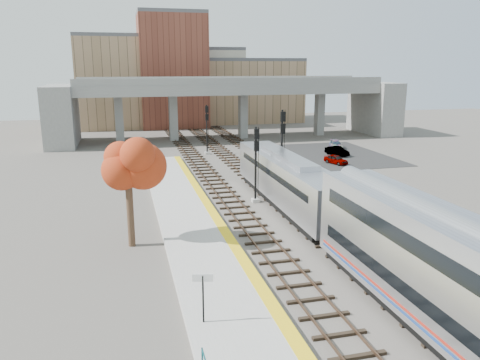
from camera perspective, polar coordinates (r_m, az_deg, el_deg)
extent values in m
plane|color=#47423D|center=(31.27, 8.89, -7.52)|extent=(160.00, 160.00, 0.00)
cube|color=#9E9E99|center=(29.26, -4.43, -8.55)|extent=(4.50, 60.00, 0.35)
cube|color=yellow|center=(29.54, -0.77, -7.90)|extent=(0.70, 60.00, 0.01)
cube|color=black|center=(41.65, -1.91, -1.80)|extent=(2.50, 95.00, 0.14)
cube|color=brown|center=(41.48, -2.88, -1.72)|extent=(0.07, 95.00, 0.14)
cube|color=brown|center=(41.77, -0.95, -1.59)|extent=(0.07, 95.00, 0.14)
cube|color=black|center=(42.71, 3.60, -1.43)|extent=(2.50, 95.00, 0.14)
cube|color=brown|center=(42.47, 2.68, -1.35)|extent=(0.07, 95.00, 0.14)
cube|color=brown|center=(42.90, 4.51, -1.22)|extent=(0.07, 95.00, 0.14)
cube|color=black|center=(44.07, 8.56, -1.08)|extent=(2.50, 95.00, 0.14)
cube|color=brown|center=(43.77, 7.70, -1.00)|extent=(0.07, 95.00, 0.14)
cube|color=brown|center=(44.31, 9.42, -0.88)|extent=(0.07, 95.00, 0.14)
cube|color=slate|center=(73.70, -1.15, 11.08)|extent=(46.00, 10.00, 1.50)
cube|color=slate|center=(68.99, -0.23, 11.94)|extent=(46.00, 0.20, 1.00)
cube|color=slate|center=(78.33, -1.97, 12.16)|extent=(46.00, 0.20, 1.00)
cube|color=slate|center=(72.11, -14.51, 7.20)|extent=(1.20, 1.60, 7.00)
cube|color=slate|center=(72.52, -8.14, 7.54)|extent=(1.20, 1.60, 7.00)
cube|color=slate|center=(74.50, 0.38, 7.84)|extent=(1.20, 1.60, 7.00)
cube|color=slate|center=(78.78, 9.65, 7.97)|extent=(1.20, 1.60, 7.00)
cube|color=slate|center=(72.51, -20.92, 7.37)|extent=(4.00, 12.00, 8.50)
cube|color=slate|center=(83.25, 16.06, 8.46)|extent=(4.00, 12.00, 8.50)
cube|color=#9E7D5C|center=(91.76, -13.45, 11.42)|extent=(18.00, 14.00, 16.00)
cube|color=#4C4C4F|center=(91.84, -13.75, 16.59)|extent=(18.00, 14.00, 0.60)
cube|color=beige|center=(98.05, -5.12, 11.28)|extent=(16.00, 16.00, 14.00)
cube|color=#4C4C4F|center=(98.00, -5.22, 15.55)|extent=(16.00, 16.00, 0.60)
cube|color=brown|center=(89.23, -8.21, 12.88)|extent=(12.00, 10.00, 20.00)
cube|color=#4C4C4F|center=(89.67, -8.45, 19.47)|extent=(12.00, 10.00, 0.60)
cube|color=#9E7D5C|center=(98.26, 0.95, 10.76)|extent=(20.00, 14.00, 12.00)
cube|color=#4C4C4F|center=(98.13, 0.97, 14.43)|extent=(20.00, 14.00, 0.60)
cube|color=black|center=(61.48, 10.76, 3.03)|extent=(14.00, 18.00, 0.04)
cube|color=#A8AAB2|center=(37.95, 5.76, 0.13)|extent=(3.00, 19.00, 3.20)
cube|color=black|center=(46.68, 1.80, 3.54)|extent=(2.20, 0.06, 1.10)
cube|color=black|center=(37.81, 5.78, 1.02)|extent=(3.02, 16.15, 0.50)
cube|color=black|center=(38.43, 5.69, -2.55)|extent=(2.70, 17.10, 0.50)
cube|color=#A8AAB2|center=(37.56, 5.82, 2.80)|extent=(1.60, 9.50, 0.40)
cube|color=#9E9E99|center=(39.65, 1.88, -2.49)|extent=(0.60, 0.60, 0.30)
cylinder|color=black|center=(38.90, 1.91, 1.82)|extent=(0.18, 0.18, 6.39)
cube|color=black|center=(38.20, 2.05, 5.63)|extent=(0.41, 0.18, 0.82)
cube|color=black|center=(38.36, 2.04, 4.14)|extent=(0.41, 0.18, 0.82)
cube|color=#9E9E99|center=(45.67, 5.00, -0.34)|extent=(0.60, 0.60, 0.30)
cylinder|color=black|center=(44.95, 5.10, 3.94)|extent=(0.21, 0.21, 7.22)
cube|color=black|center=(44.30, 5.29, 7.70)|extent=(0.46, 0.18, 0.93)
cube|color=black|center=(44.44, 5.25, 6.24)|extent=(0.46, 0.18, 0.93)
cube|color=#9E9E99|center=(61.13, -4.02, 3.30)|extent=(0.60, 0.60, 0.30)
cylinder|color=black|center=(60.65, -4.07, 6.12)|extent=(0.18, 0.18, 6.36)
cube|color=black|center=(60.10, -4.07, 8.58)|extent=(0.41, 0.18, 0.82)
cube|color=black|center=(60.20, -4.05, 7.63)|extent=(0.41, 0.18, 0.82)
cylinder|color=black|center=(20.93, -4.52, -14.27)|extent=(0.08, 0.08, 2.20)
cube|color=white|center=(20.48, -4.57, -11.80)|extent=(0.89, 0.25, 0.35)
cylinder|color=#382619|center=(30.35, -13.25, -3.51)|extent=(0.44, 0.44, 4.88)
ellipsoid|color=#B03517|center=(29.65, -13.55, 1.64)|extent=(3.60, 3.60, 3.49)
imported|color=#99999E|center=(55.80, 11.62, 2.48)|extent=(2.23, 3.35, 1.06)
imported|color=#99999E|center=(61.06, 11.75, 3.48)|extent=(2.16, 3.72, 1.16)
imported|color=#99999E|center=(65.99, 11.60, 4.22)|extent=(2.54, 4.07, 1.10)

